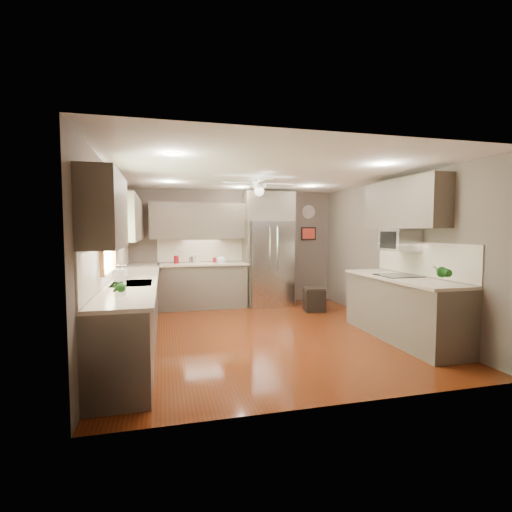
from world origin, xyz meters
name	(u,v)px	position (x,y,z in m)	size (l,w,h in m)	color
floor	(264,333)	(0.00, 0.00, 0.00)	(5.00, 5.00, 0.00)	#4E1F0A
ceiling	(264,174)	(0.00, 0.00, 2.50)	(5.00, 5.00, 0.00)	white
wall_back	(234,247)	(0.00, 2.50, 1.25)	(4.50, 4.50, 0.00)	brown
wall_front	(336,272)	(0.00, -2.50, 1.25)	(4.50, 4.50, 0.00)	brown
wall_left	(111,257)	(-2.25, 0.00, 1.25)	(5.00, 5.00, 0.00)	brown
wall_right	(391,252)	(2.25, 0.00, 1.25)	(5.00, 5.00, 0.00)	brown
canister_a	(176,260)	(-1.27, 2.25, 1.02)	(0.11, 0.11, 0.17)	maroon
canister_b	(191,260)	(-0.97, 2.18, 1.01)	(0.10, 0.10, 0.15)	silver
canister_c	(197,259)	(-0.84, 2.21, 1.03)	(0.11, 0.11, 0.18)	#CAB398
canister_d	(214,260)	(-0.48, 2.20, 1.00)	(0.07, 0.07, 0.11)	maroon
soap_bottle	(124,273)	(-2.07, -0.03, 1.02)	(0.08, 0.08, 0.17)	white
potted_plant_left	(118,287)	(-1.96, -1.77, 1.08)	(0.15, 0.10, 0.28)	#1A5317
potted_plant_right	(441,272)	(1.90, -1.60, 1.10)	(0.18, 0.14, 0.32)	#1A5317
bowl	(221,261)	(-0.34, 2.20, 0.97)	(0.21, 0.21, 0.05)	#CAB398
left_run	(135,307)	(-1.95, 0.15, 0.48)	(0.65, 4.70, 1.45)	brown
back_run	(203,285)	(-0.72, 2.20, 0.48)	(1.85, 0.65, 1.45)	brown
uppers	(211,216)	(-0.74, 0.71, 1.87)	(4.50, 4.70, 0.95)	brown
window	(107,236)	(-2.22, -0.50, 1.55)	(0.05, 1.12, 0.92)	#BFF2B2
sink	(132,285)	(-1.93, -0.50, 0.91)	(0.50, 0.70, 0.32)	silver
refrigerator	(269,251)	(0.70, 2.16, 1.19)	(1.06, 0.75, 2.45)	silver
right_run	(402,307)	(1.93, -0.80, 0.48)	(0.70, 2.20, 1.45)	brown
microwave	(400,240)	(2.03, -0.55, 1.48)	(0.43, 0.55, 0.34)	silver
ceiling_fan	(259,187)	(0.00, 0.30, 2.33)	(1.18, 1.18, 0.32)	white
recessed_lights	(255,177)	(-0.04, 0.40, 2.49)	(2.84, 3.14, 0.01)	white
wall_clock	(309,212)	(1.75, 2.48, 2.05)	(0.30, 0.03, 0.30)	white
framed_print	(309,234)	(1.75, 2.48, 1.55)	(0.36, 0.03, 0.30)	black
stool	(314,299)	(1.41, 1.30, 0.24)	(0.44, 0.44, 0.47)	black
paper_towel	(120,282)	(-1.97, -1.47, 1.08)	(0.12, 0.12, 0.30)	white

